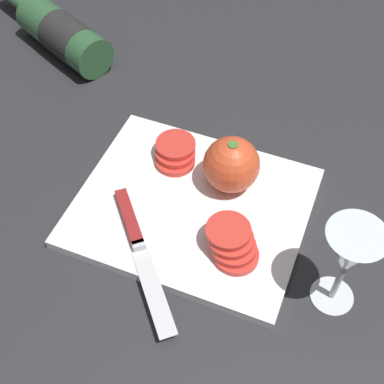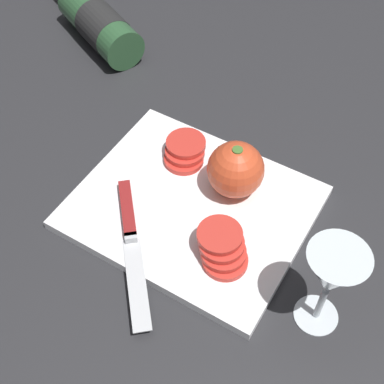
{
  "view_description": "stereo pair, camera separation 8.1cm",
  "coord_description": "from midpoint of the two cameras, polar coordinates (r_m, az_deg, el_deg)",
  "views": [
    {
      "loc": [
        0.24,
        -0.46,
        0.68
      ],
      "look_at": [
        0.05,
        0.01,
        0.05
      ],
      "focal_mm": 50.0,
      "sensor_mm": 36.0,
      "label": 1
    },
    {
      "loc": [
        0.31,
        -0.42,
        0.68
      ],
      "look_at": [
        0.05,
        0.01,
        0.05
      ],
      "focal_mm": 50.0,
      "sensor_mm": 36.0,
      "label": 2
    }
  ],
  "objects": [
    {
      "name": "ground_plane",
      "position": [
        0.86,
        -6.08,
        -1.4
      ],
      "size": [
        3.0,
        3.0,
        0.0
      ],
      "primitive_type": "plane",
      "color": "#28282B"
    },
    {
      "name": "tomato_slice_stack_near",
      "position": [
        0.77,
        1.3,
        -5.66
      ],
      "size": [
        0.09,
        0.08,
        0.04
      ],
      "color": "red",
      "rests_on": "cutting_board"
    },
    {
      "name": "wine_bottle",
      "position": [
        1.15,
        -15.83,
        15.87
      ],
      "size": [
        0.34,
        0.2,
        0.08
      ],
      "color": "#2D5633",
      "rests_on": "ground_plane"
    },
    {
      "name": "cutting_board",
      "position": [
        0.84,
        -2.75,
        -1.81
      ],
      "size": [
        0.35,
        0.29,
        0.02
      ],
      "color": "white",
      "rests_on": "ground_plane"
    },
    {
      "name": "tomato_slice_stack_far",
      "position": [
        0.88,
        -4.41,
        4.04
      ],
      "size": [
        0.07,
        0.08,
        0.03
      ],
      "color": "red",
      "rests_on": "cutting_board"
    },
    {
      "name": "wine_glass",
      "position": [
        0.69,
        13.22,
        -6.88
      ],
      "size": [
        0.08,
        0.08,
        0.15
      ],
      "color": "silver",
      "rests_on": "ground_plane"
    },
    {
      "name": "whole_tomato",
      "position": [
        0.82,
        1.43,
        2.78
      ],
      "size": [
        0.09,
        0.09,
        0.09
      ],
      "color": "#DB4C28",
      "rests_on": "cutting_board"
    },
    {
      "name": "knife",
      "position": [
        0.8,
        -9.05,
        -4.58
      ],
      "size": [
        0.18,
        0.2,
        0.01
      ],
      "rotation": [
        0.0,
        0.0,
        5.43
      ],
      "color": "silver",
      "rests_on": "cutting_board"
    }
  ]
}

